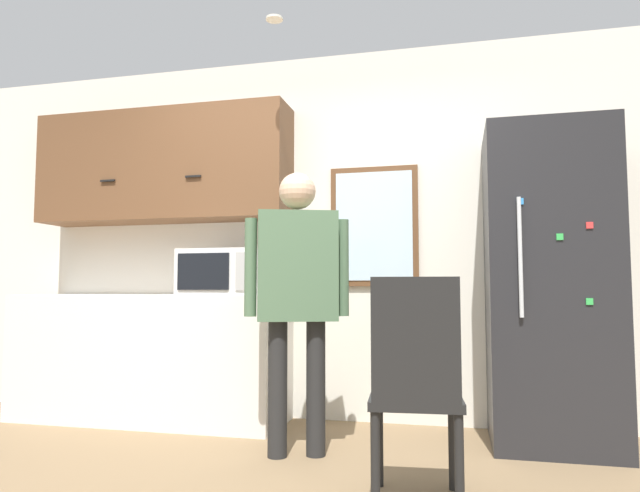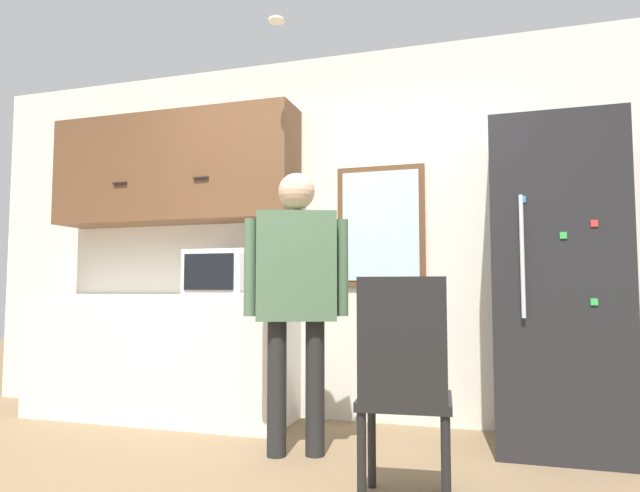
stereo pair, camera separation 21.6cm
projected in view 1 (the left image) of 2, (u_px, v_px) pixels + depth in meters
The scene contains 9 objects.
back_wall at pixel (323, 234), 4.25m from camera, with size 6.00×0.06×2.70m.
counter at pixel (150, 357), 4.13m from camera, with size 1.98×0.62×0.90m.
upper_cabinets at pixel (163, 167), 4.36m from camera, with size 1.98×0.39×0.84m.
microwave at pixel (222, 272), 3.95m from camera, with size 0.52×0.42×0.31m.
person at pixel (297, 281), 3.28m from camera, with size 0.57×0.36×1.62m.
refrigerator at pixel (549, 285), 3.49m from camera, with size 0.73×0.72×1.93m.
chair at pixel (416, 381), 2.49m from camera, with size 0.44×0.44×0.99m.
window at pixel (374, 226), 4.12m from camera, with size 0.63×0.05×0.87m.
ceiling_light at pixel (274, 19), 3.67m from camera, with size 0.11×0.11×0.01m.
Camera 1 is at (0.97, -2.30, 0.94)m, focal length 32.00 mm.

